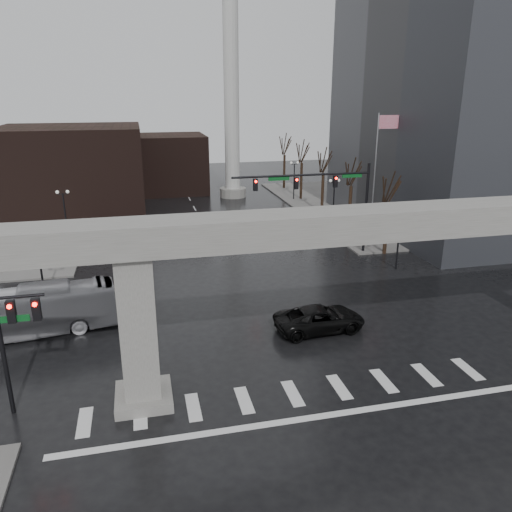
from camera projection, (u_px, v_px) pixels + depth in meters
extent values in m
plane|color=black|center=(287.00, 382.00, 24.99)|extent=(160.00, 160.00, 0.00)
cube|color=slate|center=(401.00, 204.00, 63.89)|extent=(28.00, 36.00, 0.15)
cube|color=gray|center=(290.00, 228.00, 22.47)|extent=(48.00, 2.20, 1.40)
cube|color=gray|center=(139.00, 331.00, 22.32)|extent=(1.60, 1.60, 7.30)
cube|color=gray|center=(144.00, 397.00, 23.39)|extent=(2.60, 2.60, 0.50)
cube|color=#5A5A5F|center=(490.00, 14.00, 48.50)|extent=(22.00, 26.00, 42.00)
cube|color=black|center=(73.00, 170.00, 59.16)|extent=(16.00, 14.00, 10.00)
cube|color=black|center=(170.00, 163.00, 71.33)|extent=(10.00, 10.00, 8.00)
cylinder|color=beige|center=(231.00, 82.00, 64.06)|extent=(2.00, 2.00, 30.00)
cylinder|color=gray|center=(233.00, 192.00, 68.60)|extent=(3.60, 3.60, 1.20)
cylinder|color=black|center=(366.00, 209.00, 43.89)|extent=(0.24, 0.24, 8.00)
cylinder|color=black|center=(302.00, 175.00, 41.57)|extent=(12.00, 0.18, 0.18)
cube|color=black|center=(335.00, 181.00, 42.43)|extent=(0.35, 0.30, 1.00)
cube|color=black|center=(296.00, 183.00, 41.67)|extent=(0.35, 0.30, 1.00)
cube|color=black|center=(255.00, 185.00, 40.90)|extent=(0.35, 0.30, 1.00)
sphere|color=#FF0C05|center=(336.00, 178.00, 42.17)|extent=(0.20, 0.20, 0.20)
cube|color=#0B511D|center=(352.00, 176.00, 42.62)|extent=(1.80, 0.05, 0.35)
cube|color=#0B511D|center=(279.00, 178.00, 41.20)|extent=(1.80, 0.05, 0.35)
cylinder|color=black|center=(3.00, 354.00, 21.72)|extent=(0.20, 0.20, 6.00)
cylinder|color=black|center=(19.00, 297.00, 21.12)|extent=(2.00, 0.14, 0.14)
cube|color=black|center=(11.00, 312.00, 21.23)|extent=(0.35, 0.30, 1.00)
cube|color=black|center=(36.00, 309.00, 21.45)|extent=(0.35, 0.30, 1.00)
cube|color=#0B511D|center=(10.00, 319.00, 21.32)|extent=(1.60, 0.05, 0.30)
cylinder|color=silver|center=(374.00, 179.00, 46.69)|extent=(0.12, 0.12, 12.00)
cube|color=red|center=(389.00, 122.00, 45.27)|extent=(2.00, 0.03, 1.20)
cylinder|color=black|center=(398.00, 241.00, 40.11)|extent=(0.14, 0.14, 4.80)
cube|color=black|center=(401.00, 212.00, 39.37)|extent=(0.90, 0.06, 0.06)
sphere|color=silver|center=(396.00, 210.00, 39.21)|extent=(0.32, 0.32, 0.32)
sphere|color=silver|center=(406.00, 210.00, 39.41)|extent=(0.32, 0.32, 0.32)
cylinder|color=black|center=(333.00, 204.00, 53.04)|extent=(0.14, 0.14, 4.80)
cube|color=black|center=(335.00, 182.00, 52.30)|extent=(0.90, 0.06, 0.06)
sphere|color=silver|center=(331.00, 181.00, 52.14)|extent=(0.32, 0.32, 0.32)
sphere|color=silver|center=(339.00, 180.00, 52.34)|extent=(0.32, 0.32, 0.32)
cylinder|color=black|center=(294.00, 182.00, 65.97)|extent=(0.14, 0.14, 4.80)
cube|color=black|center=(294.00, 164.00, 65.23)|extent=(0.90, 0.06, 0.06)
sphere|color=silver|center=(291.00, 163.00, 65.07)|extent=(0.32, 0.32, 0.32)
sphere|color=silver|center=(298.00, 163.00, 65.27)|extent=(0.32, 0.32, 0.32)
cylinder|color=black|center=(41.00, 267.00, 34.22)|extent=(0.14, 0.14, 4.80)
cube|color=black|center=(36.00, 234.00, 33.48)|extent=(0.90, 0.06, 0.06)
sphere|color=silver|center=(28.00, 231.00, 33.32)|extent=(0.32, 0.32, 0.32)
sphere|color=silver|center=(43.00, 231.00, 33.52)|extent=(0.32, 0.32, 0.32)
cylinder|color=black|center=(66.00, 219.00, 47.15)|extent=(0.14, 0.14, 4.80)
cube|color=black|center=(63.00, 194.00, 46.41)|extent=(0.90, 0.06, 0.06)
sphere|color=silver|center=(57.00, 192.00, 46.25)|extent=(0.32, 0.32, 0.32)
sphere|color=silver|center=(68.00, 192.00, 46.45)|extent=(0.32, 0.32, 0.32)
cylinder|color=black|center=(80.00, 191.00, 60.09)|extent=(0.14, 0.14, 4.80)
cube|color=black|center=(78.00, 171.00, 59.34)|extent=(0.90, 0.06, 0.06)
sphere|color=silver|center=(74.00, 170.00, 59.18)|extent=(0.32, 0.32, 0.32)
sphere|color=silver|center=(82.00, 170.00, 59.38)|extent=(0.32, 0.32, 0.32)
cylinder|color=black|center=(386.00, 229.00, 44.06)|extent=(0.34, 0.34, 4.55)
cylinder|color=black|center=(390.00, 187.00, 42.89)|extent=(0.12, 1.52, 2.98)
cylinder|color=black|center=(393.00, 189.00, 43.30)|extent=(0.83, 1.14, 2.51)
cylinder|color=black|center=(350.00, 209.00, 51.44)|extent=(0.34, 0.34, 4.66)
cylinder|color=black|center=(352.00, 172.00, 50.23)|extent=(0.12, 1.55, 3.05)
cylinder|color=black|center=(355.00, 173.00, 50.65)|extent=(0.85, 1.16, 2.57)
cylinder|color=black|center=(322.00, 193.00, 58.81)|extent=(0.34, 0.34, 4.76)
cylinder|color=black|center=(324.00, 160.00, 57.58)|extent=(0.12, 1.59, 3.11)
cylinder|color=black|center=(327.00, 162.00, 57.99)|extent=(0.86, 1.18, 2.62)
cylinder|color=black|center=(301.00, 182.00, 66.18)|extent=(0.34, 0.34, 4.87)
cylinder|color=black|center=(302.00, 151.00, 64.92)|extent=(0.12, 1.62, 3.18)
cylinder|color=black|center=(305.00, 153.00, 65.34)|extent=(0.88, 1.20, 2.68)
cylinder|color=black|center=(284.00, 172.00, 73.55)|extent=(0.34, 0.34, 4.97)
cylinder|color=black|center=(285.00, 144.00, 72.27)|extent=(0.12, 1.65, 3.25)
cylinder|color=black|center=(288.00, 145.00, 72.69)|extent=(0.89, 1.23, 2.74)
imported|color=black|center=(320.00, 319.00, 30.19)|extent=(5.65, 2.87, 1.53)
imported|color=#B5B4B9|center=(27.00, 312.00, 29.48)|extent=(10.75, 3.78, 2.93)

